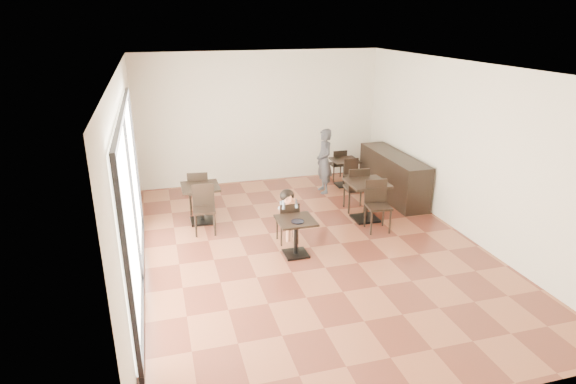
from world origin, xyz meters
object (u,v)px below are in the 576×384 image
object	(u,v)px
child_chair	(287,222)
chair_back_b	(353,177)
adult_patron	(324,161)
child	(287,216)
cafe_table_back	(344,172)
chair_mid_a	(356,188)
chair_back_a	(337,164)
chair_left_a	(198,191)
cafe_table_left	(201,204)
child_table	(296,237)
chair_mid_b	(378,207)
cafe_table_mid	(366,201)
chair_left_b	(204,210)

from	to	relation	value
child_chair	chair_back_b	xyz separation A→B (m)	(2.21, 2.12, -0.00)
adult_patron	chair_back_b	distance (m)	0.78
child	chair_back_b	distance (m)	3.07
cafe_table_back	chair_mid_a	xyz separation A→B (m)	(-0.38, -1.56, 0.16)
chair_back_a	adult_patron	bearing A→B (deg)	50.08
child_chair	chair_back_a	distance (m)	3.85
child	cafe_table_back	size ratio (longest dim) A/B	1.53
chair_left_a	child	bearing A→B (deg)	131.39
child_chair	chair_left_a	bearing A→B (deg)	-53.46
child	cafe_table_left	size ratio (longest dim) A/B	1.31
child_table	chair_left_a	size ratio (longest dim) A/B	0.72
child	chair_back_b	xyz separation A→B (m)	(2.21, 2.12, -0.11)
chair_mid_b	chair_back_b	world-z (taller)	chair_mid_b
cafe_table_mid	cafe_table_back	xyz separation A→B (m)	(0.38, 2.11, -0.08)
chair_back_a	child_table	bearing A→B (deg)	58.99
child_table	chair_back_b	size ratio (longest dim) A/B	0.84
cafe_table_left	chair_mid_a	size ratio (longest dim) A/B	0.79
cafe_table_mid	chair_mid_b	world-z (taller)	chair_mid_b
child	adult_patron	world-z (taller)	adult_patron
child_table	cafe_table_left	xyz separation A→B (m)	(-1.42, 1.91, 0.05)
cafe_table_left	chair_back_a	distance (m)	4.05
adult_patron	chair_left_a	world-z (taller)	adult_patron
cafe_table_left	chair_mid_b	bearing A→B (deg)	-22.59
adult_patron	cafe_table_back	distance (m)	0.83
child_table	chair_back_a	bearing A→B (deg)	59.12
child	chair_back_a	xyz separation A→B (m)	(2.21, 3.15, -0.11)
chair_back_b	chair_mid_b	bearing A→B (deg)	-100.43
cafe_table_back	chair_back_a	distance (m)	0.49
chair_left_b	cafe_table_mid	bearing A→B (deg)	0.43
chair_mid_b	cafe_table_back	bearing A→B (deg)	88.04
cafe_table_mid	child_table	bearing A→B (deg)	-148.70
chair_left_a	cafe_table_mid	bearing A→B (deg)	162.27
child_chair	chair_left_a	xyz separation A→B (m)	(-1.42, 1.91, 0.06)
cafe_table_mid	chair_back_a	world-z (taller)	cafe_table_mid
cafe_table_mid	chair_mid_a	distance (m)	0.56
child_chair	child	size ratio (longest dim) A/B	0.79
chair_mid_a	chair_back_b	bearing A→B (deg)	-104.58
chair_mid_b	chair_left_a	size ratio (longest dim) A/B	1.06
cafe_table_left	chair_back_b	xyz separation A→B (m)	(3.63, 0.76, 0.01)
cafe_table_mid	cafe_table_back	size ratio (longest dim) A/B	1.23
cafe_table_back	child_table	bearing A→B (deg)	-124.50
child_table	cafe_table_mid	size ratio (longest dim) A/B	0.82
child_chair	chair_left_b	world-z (taller)	chair_left_b
child_chair	chair_back_a	xyz separation A→B (m)	(2.21, 3.15, -0.00)
child	chair_left_a	world-z (taller)	child
cafe_table_back	chair_mid_b	bearing A→B (deg)	-98.20
chair_mid_b	cafe_table_mid	bearing A→B (deg)	96.25
child_table	chair_mid_a	distance (m)	2.48
child_table	chair_mid_a	bearing A→B (deg)	42.26
child_table	chair_mid_b	world-z (taller)	chair_mid_b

